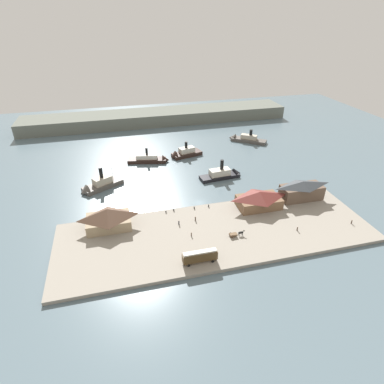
{
  "coord_description": "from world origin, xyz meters",
  "views": [
    {
      "loc": [
        -30.67,
        -106.21,
        68.65
      ],
      "look_at": [
        -2.0,
        6.01,
        2.0
      ],
      "focal_mm": 29.72,
      "sensor_mm": 36.0,
      "label": 1
    }
  ],
  "objects": [
    {
      "name": "mooring_post_west",
      "position": [
        1.79,
        -5.54,
        1.65
      ],
      "size": [
        0.44,
        0.44,
        0.9
      ],
      "primitive_type": "cylinder",
      "color": "black",
      "rests_on": "quay_promenade"
    },
    {
      "name": "seawall_edge",
      "position": [
        0.0,
        -3.6,
        0.5
      ],
      "size": [
        110.0,
        0.8,
        1.0
      ],
      "primitive_type": "cube",
      "color": "slate",
      "rests_on": "ground"
    },
    {
      "name": "pedestrian_near_cart",
      "position": [
        27.48,
        -28.09,
        1.93
      ],
      "size": [
        0.39,
        0.39,
        1.59
      ],
      "color": "#4C3D33",
      "rests_on": "quay_promenade"
    },
    {
      "name": "pedestrian_near_west_shed",
      "position": [
        -4.83,
        -35.54,
        1.91
      ],
      "size": [
        0.38,
        0.38,
        1.55
      ],
      "color": "#4C3D33",
      "rests_on": "quay_promenade"
    },
    {
      "name": "pedestrian_near_east_shed",
      "position": [
        -9.37,
        -21.92,
        1.89
      ],
      "size": [
        0.37,
        0.37,
        1.51
      ],
      "color": "#4C3D33",
      "rests_on": "quay_promenade"
    },
    {
      "name": "ferry_mid_harbor",
      "position": [
        4.02,
        47.76,
        1.63
      ],
      "size": [
        18.41,
        10.29,
        9.93
      ],
      "color": "black",
      "rests_on": "ground"
    },
    {
      "name": "pedestrian_walking_west",
      "position": [
        -5.65,
        -13.34,
        2.01
      ],
      "size": [
        0.44,
        0.44,
        1.78
      ],
      "color": "#4C3D33",
      "rests_on": "quay_promenade"
    },
    {
      "name": "ground_plane",
      "position": [
        0.0,
        0.0,
        0.0
      ],
      "size": [
        320.0,
        320.0,
        0.0
      ],
      "primitive_type": "plane",
      "color": "slate"
    },
    {
      "name": "horse_cart",
      "position": [
        5.51,
        -25.71,
        2.13
      ],
      "size": [
        5.5,
        1.63,
        1.87
      ],
      "color": "brown",
      "rests_on": "quay_promenade"
    },
    {
      "name": "ferry_shed_customs_shed",
      "position": [
        -36.44,
        -9.54,
        5.02
      ],
      "size": [
        15.58,
        10.49,
        7.52
      ],
      "color": "#998466",
      "rests_on": "quay_promenade"
    },
    {
      "name": "ferry_departing_north",
      "position": [
        16.78,
        19.2,
        1.66
      ],
      "size": [
        20.79,
        7.59,
        10.83
      ],
      "color": "black",
      "rests_on": "ground"
    },
    {
      "name": "pedestrian_standing_center",
      "position": [
        48.73,
        -29.26,
        1.94
      ],
      "size": [
        0.4,
        0.4,
        1.61
      ],
      "color": "#4C3D33",
      "rests_on": "quay_promenade"
    },
    {
      "name": "mooring_post_center_east",
      "position": [
        -4.02,
        -5.45,
        1.65
      ],
      "size": [
        0.44,
        0.44,
        0.9
      ],
      "primitive_type": "cylinder",
      "color": "black",
      "rests_on": "quay_promenade"
    },
    {
      "name": "pedestrian_walking_east",
      "position": [
        -12.08,
        -14.32,
        2.0
      ],
      "size": [
        0.43,
        0.43,
        1.75
      ],
      "color": "#232328",
      "rests_on": "quay_promenade"
    },
    {
      "name": "ferry_approaching_west",
      "position": [
        -13.73,
        45.0,
        1.44
      ],
      "size": [
        21.97,
        9.83,
        9.48
      ],
      "color": "black",
      "rests_on": "ground"
    },
    {
      "name": "mooring_post_east",
      "position": [
        -12.09,
        -4.89,
        1.65
      ],
      "size": [
        0.44,
        0.44,
        0.9
      ],
      "primitive_type": "cylinder",
      "color": "black",
      "rests_on": "quay_promenade"
    },
    {
      "name": "street_tram",
      "position": [
        -10.03,
        -35.13,
        3.64
      ],
      "size": [
        10.82,
        2.54,
        4.15
      ],
      "color": "#4C381E",
      "rests_on": "quay_promenade"
    },
    {
      "name": "ferry_shed_central_terminal",
      "position": [
        40.21,
        -8.75,
        5.17
      ],
      "size": [
        17.21,
        7.8,
        7.84
      ],
      "color": "brown",
      "rests_on": "quay_promenade"
    },
    {
      "name": "far_headland",
      "position": [
        0.0,
        110.0,
        4.0
      ],
      "size": [
        180.0,
        24.0,
        8.0
      ],
      "primitive_type": "cube",
      "color": "#60665B",
      "rests_on": "ground"
    },
    {
      "name": "ferry_shed_east_terminal",
      "position": [
        20.83,
        -10.24,
        4.58
      ],
      "size": [
        16.83,
        10.14,
        6.65
      ],
      "color": "brown",
      "rests_on": "quay_promenade"
    },
    {
      "name": "quay_promenade",
      "position": [
        0.0,
        -22.0,
        0.6
      ],
      "size": [
        110.0,
        36.0,
        1.2
      ],
      "primitive_type": "cube",
      "color": "gray",
      "rests_on": "ground"
    },
    {
      "name": "ferry_moored_east",
      "position": [
        -40.22,
        22.18,
        1.74
      ],
      "size": [
        19.86,
        14.86,
        11.62
      ],
      "color": "#514C47",
      "rests_on": "ground"
    },
    {
      "name": "mooring_post_center_west",
      "position": [
        -15.23,
        -5.37,
        1.65
      ],
      "size": [
        0.44,
        0.44,
        0.9
      ],
      "primitive_type": "cylinder",
      "color": "black",
      "rests_on": "quay_promenade"
    },
    {
      "name": "ferry_near_quay",
      "position": [
        44.5,
        60.94,
        1.45
      ],
      "size": [
        21.24,
        18.03,
        9.19
      ],
      "color": "#514C47",
      "rests_on": "ground"
    }
  ]
}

